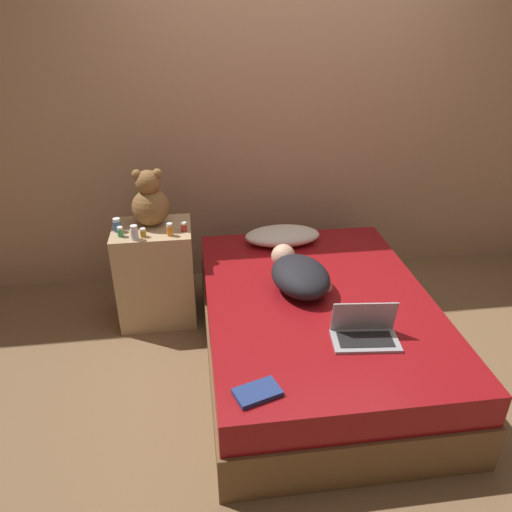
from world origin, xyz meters
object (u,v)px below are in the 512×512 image
Objects in this scene: bottle_amber at (143,233)px; pillow at (282,236)px; book at (257,392)px; bottle_blue at (117,225)px; bottle_orange at (170,230)px; laptop at (365,331)px; bottle_red at (184,227)px; bottle_clear at (134,233)px; teddy_bear at (150,201)px; bottle_green at (120,232)px; person_lying at (299,274)px.

pillow is at bearing 14.34° from bottle_amber.
book is at bearing -104.54° from pillow.
bottle_orange is (0.34, -0.11, -0.00)m from bottle_blue.
bottle_red reaches higher than laptop.
bottle_blue is 0.95× the size of bottle_clear.
teddy_bear is at bearing 66.26° from bottle_clear.
bottle_green reaches higher than bottle_red.
bottle_green is (-0.19, -0.16, -0.13)m from teddy_bear.
book is (-0.38, -0.89, -0.08)m from person_lying.
bottle_red is at bearing -7.27° from bottle_blue.
bottle_green is 0.28× the size of book.
book is (0.39, -1.24, -0.26)m from bottle_orange.
bottle_blue is at bearing 147.72° from person_lying.
bottle_clear is 0.32m from bottle_red.
bottle_amber is at bearing -9.00° from bottle_green.
bottle_clear is at bearing -30.68° from bottle_green.
bottle_amber is at bearing -31.33° from bottle_blue.
laptop is 6.39× the size of bottle_amber.
person_lying is 1.02m from bottle_amber.
bottle_orange is (0.17, -0.00, 0.01)m from bottle_amber.
teddy_bear is 0.26m from bottle_orange.
book is (0.52, -1.43, -0.39)m from teddy_bear.
bottle_green is at bearing 175.00° from bottle_orange.
bottle_green is at bearing 119.07° from book.
bottle_blue reaches higher than person_lying.
bottle_red is (0.21, -0.14, -0.14)m from teddy_bear.
bottle_orange reaches higher than person_lying.
bottle_orange is 0.88× the size of bottle_clear.
person_lying is at bearing 118.61° from laptop.
person_lying is 6.63× the size of bottle_clear.
teddy_bear is at bearing 122.59° from bottle_orange.
bottle_amber is 0.17m from bottle_orange.
bottle_red is at bearing 14.85° from bottle_clear.
bottle_amber is at bearing -165.66° from pillow.
person_lying is 11.09× the size of bottle_amber.
bottle_green is 0.40m from bottle_red.
bottle_orange is 1.27× the size of bottle_green.
bottle_amber is (-0.95, -0.24, 0.20)m from pillow.
teddy_bear reaches higher than bottle_orange.
bottle_clear is at bearing 152.10° from person_lying.
bottle_blue is at bearing 131.57° from bottle_clear.
bottle_orange reaches higher than pillow.
laptop is at bearing -46.51° from bottle_red.
pillow is at bearing 75.46° from book.
bottle_blue is 0.18m from bottle_clear.
bottle_blue is at bearing 162.32° from bottle_orange.
pillow is 1.13m from bottle_green.
bottle_orange is at bearing -17.68° from bottle_blue.
bottle_amber is 0.86× the size of bottle_green.
bottle_blue is 0.09m from bottle_green.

